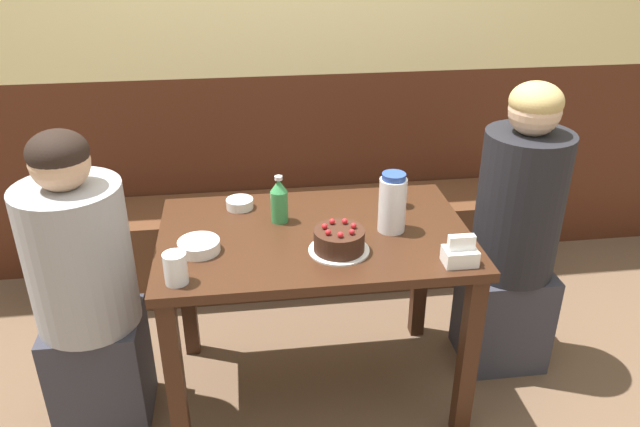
# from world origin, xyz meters

# --- Properties ---
(ground_plane) EXTENTS (12.00, 12.00, 0.00)m
(ground_plane) POSITION_xyz_m (0.00, 0.00, 0.00)
(ground_plane) COLOR brown
(back_wall) EXTENTS (4.80, 0.04, 2.50)m
(back_wall) POSITION_xyz_m (0.00, 1.05, 1.25)
(back_wall) COLOR #4C2314
(back_wall) RESTS_ON ground_plane
(bench_seat) EXTENTS (2.29, 0.38, 0.45)m
(bench_seat) POSITION_xyz_m (0.00, 0.83, 0.23)
(bench_seat) COLOR #56331E
(bench_seat) RESTS_ON ground_plane
(dining_table) EXTENTS (1.13, 0.72, 0.73)m
(dining_table) POSITION_xyz_m (0.00, 0.00, 0.62)
(dining_table) COLOR #381E11
(dining_table) RESTS_ON ground_plane
(birthday_cake) EXTENTS (0.21, 0.21, 0.10)m
(birthday_cake) POSITION_xyz_m (0.07, -0.14, 0.77)
(birthday_cake) COLOR white
(birthday_cake) RESTS_ON dining_table
(water_pitcher) EXTENTS (0.10, 0.10, 0.22)m
(water_pitcher) POSITION_xyz_m (0.28, -0.02, 0.84)
(water_pitcher) COLOR white
(water_pitcher) RESTS_ON dining_table
(soju_bottle) EXTENTS (0.07, 0.07, 0.18)m
(soju_bottle) POSITION_xyz_m (-0.12, 0.11, 0.82)
(soju_bottle) COLOR #388E4C
(soju_bottle) RESTS_ON dining_table
(napkin_holder) EXTENTS (0.11, 0.08, 0.11)m
(napkin_holder) POSITION_xyz_m (0.45, -0.28, 0.77)
(napkin_holder) COLOR white
(napkin_holder) RESTS_ON dining_table
(bowl_soup_white) EXTENTS (0.11, 0.11, 0.04)m
(bowl_soup_white) POSITION_xyz_m (-0.27, 0.24, 0.75)
(bowl_soup_white) COLOR white
(bowl_soup_white) RESTS_ON dining_table
(bowl_rice_small) EXTENTS (0.14, 0.14, 0.04)m
(bowl_rice_small) POSITION_xyz_m (-0.41, -0.08, 0.75)
(bowl_rice_small) COLOR white
(bowl_rice_small) RESTS_ON dining_table
(glass_water_tall) EXTENTS (0.07, 0.07, 0.10)m
(glass_water_tall) POSITION_xyz_m (-0.47, -0.27, 0.78)
(glass_water_tall) COLOR silver
(glass_water_tall) RESTS_ON dining_table
(glass_tumbler_short) EXTENTS (0.06, 0.06, 0.09)m
(glass_tumbler_short) POSITION_xyz_m (0.35, 0.18, 0.78)
(glass_tumbler_short) COLOR silver
(glass_tumbler_short) RESTS_ON dining_table
(person_teal_shirt) EXTENTS (0.36, 0.36, 1.17)m
(person_teal_shirt) POSITION_xyz_m (-0.82, -0.04, 0.57)
(person_teal_shirt) COLOR #33333D
(person_teal_shirt) RESTS_ON ground_plane
(person_pale_blue_shirt) EXTENTS (0.34, 0.34, 1.23)m
(person_pale_blue_shirt) POSITION_xyz_m (0.82, 0.09, 0.60)
(person_pale_blue_shirt) COLOR #33333D
(person_pale_blue_shirt) RESTS_ON ground_plane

